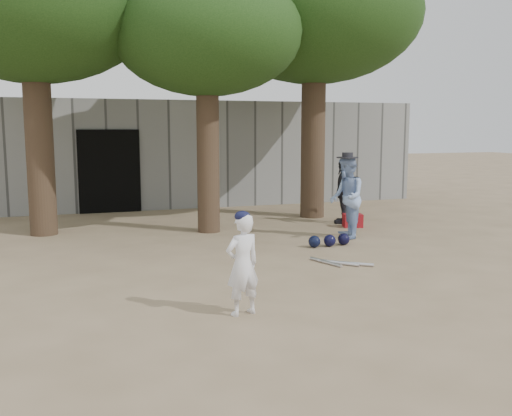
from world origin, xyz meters
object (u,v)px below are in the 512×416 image
object	(u,v)px
spectator_blue	(347,198)
red_bag	(353,220)
boy_player	(243,265)
spectator_dark	(343,191)

from	to	relation	value
spectator_blue	red_bag	world-z (taller)	spectator_blue
spectator_blue	red_bag	bearing A→B (deg)	161.99
boy_player	spectator_dark	world-z (taller)	spectator_dark
spectator_blue	spectator_dark	distance (m)	1.87
spectator_dark	red_bag	world-z (taller)	spectator_dark
boy_player	red_bag	distance (m)	6.60
red_bag	boy_player	bearing A→B (deg)	-129.84
red_bag	spectator_blue	bearing A→B (deg)	-124.12
boy_player	red_bag	xyz separation A→B (m)	(4.22, 5.06, -0.47)
spectator_dark	boy_player	bearing A→B (deg)	1.93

